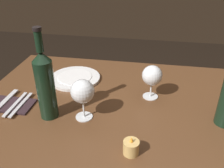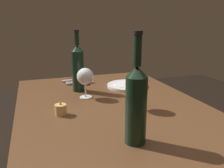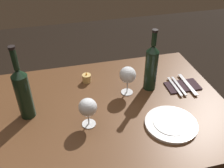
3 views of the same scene
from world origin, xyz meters
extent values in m
cube|color=#56351E|center=(0.00, 0.00, 0.72)|extent=(1.30, 0.90, 0.04)
cylinder|color=#412816|center=(-0.58, 0.38, 0.35)|extent=(0.06, 0.06, 0.70)
cylinder|color=#412816|center=(0.58, 0.38, 0.35)|extent=(0.06, 0.06, 0.70)
cylinder|color=white|center=(0.16, 0.10, 0.74)|extent=(0.07, 0.07, 0.00)
cylinder|color=white|center=(0.16, 0.10, 0.78)|extent=(0.01, 0.01, 0.08)
sphere|color=white|center=(0.16, 0.10, 0.86)|extent=(0.09, 0.09, 0.09)
cylinder|color=#42070F|center=(0.16, 0.10, 0.85)|extent=(0.07, 0.07, 0.02)
cylinder|color=white|center=(-0.08, -0.10, 0.74)|extent=(0.07, 0.07, 0.00)
cylinder|color=white|center=(-0.08, -0.10, 0.78)|extent=(0.01, 0.01, 0.07)
sphere|color=white|center=(-0.08, -0.10, 0.85)|extent=(0.09, 0.09, 0.09)
cylinder|color=#42070F|center=(-0.08, -0.10, 0.85)|extent=(0.07, 0.07, 0.03)
cylinder|color=black|center=(-0.36, 0.04, 0.86)|extent=(0.07, 0.07, 0.23)
cone|color=black|center=(-0.36, 0.04, 0.99)|extent=(0.07, 0.07, 0.03)
cylinder|color=black|center=(-0.36, 0.04, 1.06)|extent=(0.03, 0.03, 0.10)
cylinder|color=black|center=(-0.36, 0.04, 1.11)|extent=(0.03, 0.03, 0.01)
cylinder|color=black|center=(0.30, 0.11, 0.86)|extent=(0.07, 0.07, 0.23)
cone|color=black|center=(0.30, 0.11, 0.99)|extent=(0.07, 0.07, 0.04)
cylinder|color=black|center=(0.30, 0.11, 1.04)|extent=(0.03, 0.03, 0.07)
cylinder|color=black|center=(0.30, 0.11, 1.09)|extent=(0.03, 0.03, 0.01)
cylinder|color=#DBB266|center=(-0.04, 0.25, 0.76)|extent=(0.05, 0.05, 0.05)
cylinder|color=white|center=(-0.04, 0.25, 0.76)|extent=(0.04, 0.04, 0.03)
cone|color=#F99E2D|center=(-0.04, 0.25, 0.80)|extent=(0.01, 0.01, 0.02)
cylinder|color=white|center=(0.29, -0.20, 0.75)|extent=(0.25, 0.25, 0.01)
cylinder|color=white|center=(0.29, -0.20, 0.76)|extent=(0.17, 0.17, 0.00)
cube|color=#2D1E23|center=(0.49, 0.07, 0.74)|extent=(0.19, 0.11, 0.01)
cube|color=silver|center=(0.46, 0.07, 0.75)|extent=(0.02, 0.18, 0.00)
cube|color=silver|center=(0.44, 0.07, 0.75)|extent=(0.02, 0.18, 0.00)
cube|color=silver|center=(0.52, 0.07, 0.75)|extent=(0.02, 0.21, 0.00)
camera|label=1|loc=(-0.08, 0.83, 1.32)|focal=39.37mm
camera|label=2|loc=(-1.05, 0.35, 1.16)|focal=38.42mm
camera|label=3|loc=(-0.19, -0.96, 1.60)|focal=40.60mm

